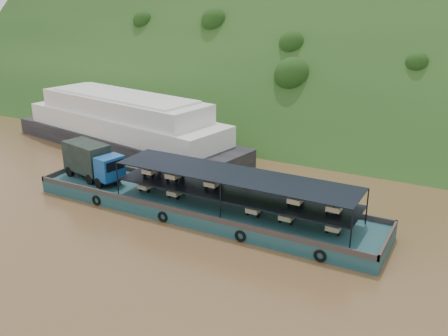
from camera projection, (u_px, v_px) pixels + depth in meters
The scene contains 4 objects.
ground at pixel (227, 211), 48.24m from camera, with size 160.00×160.00×0.00m, color brown.
hillside at pixel (336, 128), 78.03m from camera, with size 140.00×28.00×28.00m, color #1B3B15.
cargo_barge at pixel (186, 198), 48.30m from camera, with size 35.00×7.18×5.02m.
passenger_ferry at pixel (125, 125), 66.78m from camera, with size 37.62×15.30×7.41m.
Camera 1 is at (20.82, -38.84, 20.08)m, focal length 40.00 mm.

